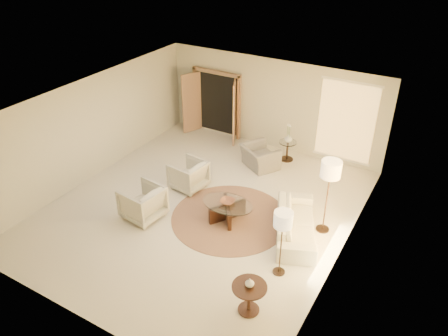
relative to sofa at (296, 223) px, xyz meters
The scene contains 18 objects.
room 2.64m from the sofa, behind, with size 7.04×8.04×2.83m.
windows_right 1.48m from the sofa, ahead, with size 0.10×6.40×2.40m, color #FFC766, non-canonical shape.
window_back_corner 3.86m from the sofa, 91.57° to the left, with size 1.70×0.10×2.40m, color #FFC766, non-canonical shape.
curtains_right 1.60m from the sofa, 37.48° to the left, with size 0.06×5.20×2.60m, color beige, non-canonical shape.
french_doors 5.65m from the sofa, 140.20° to the left, with size 1.95×0.66×2.16m.
area_rug 1.66m from the sofa, behind, with size 2.87×2.87×0.01m, color #492C20.
sofa is the anchor object (origin of this frame).
armchair_left 3.28m from the sofa, behind, with size 0.84×0.79×0.86m, color beige.
armchair_right 3.67m from the sofa, 160.48° to the right, with size 0.89×0.83×0.91m, color beige.
accent_chair 3.17m from the sofa, 131.30° to the left, with size 1.01×0.65×0.88m, color gray.
coffee_table 1.67m from the sofa, 169.82° to the right, with size 1.32×1.32×0.47m.
end_table 2.54m from the sofa, 87.68° to the right, with size 0.65×0.65×0.62m.
side_table 3.53m from the sofa, 116.27° to the left, with size 0.51×0.51×0.59m.
floor_lamp_near 1.43m from the sofa, 43.66° to the left, with size 0.45×0.45×1.85m.
floor_lamp_far 1.67m from the sofa, 82.08° to the right, with size 0.37×0.37×1.53m.
bowl 1.68m from the sofa, 169.82° to the right, with size 0.35×0.35×0.09m, color brown.
end_vase 2.57m from the sofa, 87.68° to the right, with size 0.17×0.17×0.18m, color silver.
side_vase 3.55m from the sofa, 116.27° to the left, with size 0.24×0.24×0.25m, color silver.
Camera 1 is at (4.97, -7.47, 6.46)m, focal length 35.00 mm.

